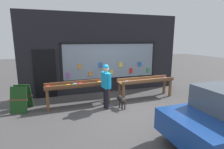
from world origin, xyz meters
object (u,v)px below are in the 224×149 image
sandwich_board_sign (21,98)px  display_table_left (79,87)px  person_browsing (106,83)px  small_dog (122,100)px  display_table_right (146,82)px

sandwich_board_sign → display_table_left: bearing=10.1°
display_table_left → sandwich_board_sign: bearing=177.1°
display_table_left → person_browsing: person_browsing is taller
display_table_left → sandwich_board_sign: sandwich_board_sign is taller
sandwich_board_sign → small_dog: bearing=-1.8°
display_table_right → sandwich_board_sign: 4.92m
display_table_left → display_table_right: bearing=-0.1°
display_table_left → small_dog: 1.72m
display_table_right → person_browsing: 2.09m
display_table_right → person_browsing: size_ratio=1.52×
display_table_left → small_dog: display_table_left is taller
person_browsing → small_dog: (0.54, -0.19, -0.65)m
display_table_right → person_browsing: person_browsing is taller
small_dog → sandwich_board_sign: (-3.48, 0.92, 0.16)m
small_dog → sandwich_board_sign: size_ratio=0.64×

